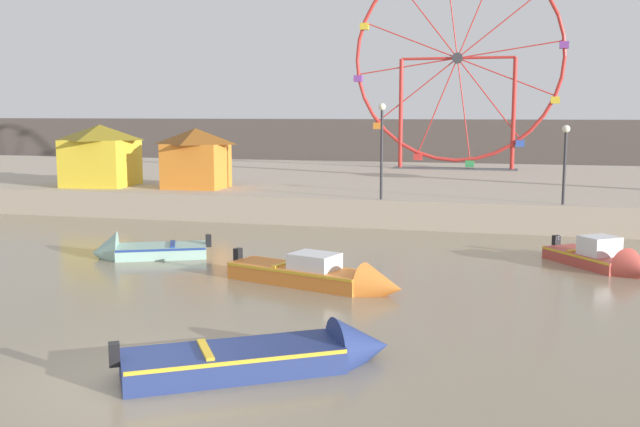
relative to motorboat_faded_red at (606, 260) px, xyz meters
The scene contains 12 objects.
ground_plane 16.35m from the motorboat_faded_red, 126.81° to the right, with size 240.00×240.00×0.00m, color gray.
quay_promenade 21.24m from the motorboat_faded_red, 117.46° to the left, with size 110.00×24.93×1.27m, color tan.
distant_town_skyline 45.99m from the motorboat_faded_red, 102.31° to the left, with size 140.00×3.00×4.40m, color #564C47.
motorboat_faded_red is the anchor object (origin of this frame).
motorboat_seafoam 15.95m from the motorboat_faded_red, behind, with size 4.21×3.02×1.48m.
motorboat_navy_blue 13.81m from the motorboat_faded_red, 122.57° to the right, with size 5.36×4.10×1.38m.
motorboat_orange_hull 9.54m from the motorboat_faded_red, 150.43° to the right, with size 5.81×2.95×1.34m.
ferris_wheel_red_frame 27.33m from the motorboat_faded_red, 105.15° to the left, with size 13.96×1.20×14.26m.
carnival_booth_orange_canopy 20.97m from the motorboat_faded_red, 153.40° to the left, with size 3.25×2.74×3.03m.
carnival_booth_yellow_awning 25.74m from the motorboat_faded_red, 159.06° to the left, with size 3.82×3.87×3.19m.
promenade_lamp_near 11.64m from the motorboat_faded_red, 141.71° to the left, with size 0.32×0.32×4.22m.
promenade_lamp_far 7.70m from the motorboat_faded_red, 98.00° to the left, with size 0.32×0.32×3.31m.
Camera 1 is at (6.68, -12.18, 5.12)m, focal length 41.43 mm.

